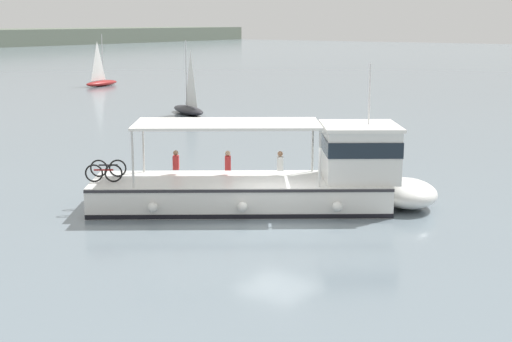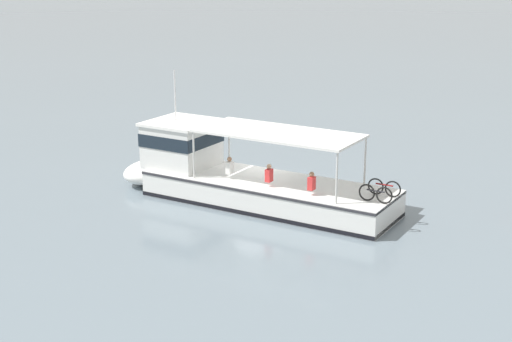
{
  "view_description": "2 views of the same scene",
  "coord_description": "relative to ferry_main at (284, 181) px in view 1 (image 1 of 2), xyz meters",
  "views": [
    {
      "loc": [
        -20.59,
        -13.55,
        6.83
      ],
      "look_at": [
        0.96,
        1.61,
        1.4
      ],
      "focal_mm": 51.4,
      "sensor_mm": 36.0,
      "label": 1
    },
    {
      "loc": [
        12.56,
        28.58,
        9.92
      ],
      "look_at": [
        0.96,
        1.61,
        1.4
      ],
      "focal_mm": 51.34,
      "sensor_mm": 36.0,
      "label": 2
    }
  ],
  "objects": [
    {
      "name": "sailboat_off_bow",
      "position": [
        32.09,
        43.87,
        -0.47
      ],
      "size": [
        4.95,
        2.09,
        5.4
      ],
      "color": "maroon",
      "rests_on": "ground"
    },
    {
      "name": "sailboat_near_port",
      "position": [
        19.19,
        20.86,
        -0.47
      ],
      "size": [
        3.54,
        4.88,
        5.4
      ],
      "color": "#232328",
      "rests_on": "ground"
    },
    {
      "name": "ground_plane",
      "position": [
        -1.55,
        -0.78,
        -1.02
      ],
      "size": [
        400.0,
        400.0,
        0.0
      ],
      "primitive_type": "plane",
      "color": "slate"
    },
    {
      "name": "ferry_main",
      "position": [
        0.0,
        0.0,
        0.0
      ],
      "size": [
        9.98,
        12.1,
        5.32
      ],
      "color": "white",
      "rests_on": "ground"
    }
  ]
}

